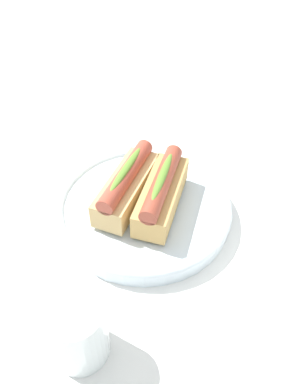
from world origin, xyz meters
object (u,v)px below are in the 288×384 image
at_px(hotdog_front, 127,185).
at_px(hotdog_back, 162,192).
at_px(serving_bowl, 144,207).
at_px(water_glass, 78,333).

bearing_deg(hotdog_front, hotdog_back, 95.62).
relative_size(serving_bowl, water_glass, 3.04).
bearing_deg(hotdog_front, serving_bowl, 95.62).
relative_size(hotdog_front, hotdog_back, 0.98).
distance_m(hotdog_front, hotdog_back, 0.06).
distance_m(serving_bowl, hotdog_front, 0.05).
height_order(serving_bowl, water_glass, water_glass).
bearing_deg(hotdog_back, water_glass, -2.87).
bearing_deg(hotdog_front, water_glass, 10.74).
height_order(serving_bowl, hotdog_back, hotdog_back).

